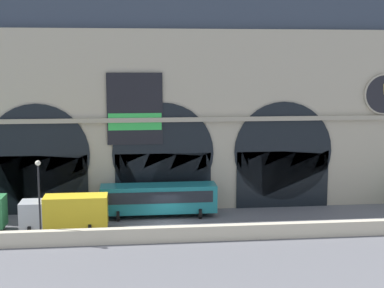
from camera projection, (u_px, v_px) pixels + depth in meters
ground_plane at (167, 224)px, 50.91m from camera, size 200.00×200.00×0.00m
quay_parapet_wall at (171, 234)px, 45.98m from camera, size 90.00×0.70×1.28m
station_building at (162, 104)px, 56.84m from camera, size 50.90×5.59×21.37m
box_truck_midwest at (66, 212)px, 48.85m from camera, size 7.50×2.91×3.12m
bus_center at (159, 198)px, 53.27m from camera, size 11.00×3.25×3.10m
street_lamp_quayside at (39, 191)px, 45.06m from camera, size 0.44×0.44×6.90m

